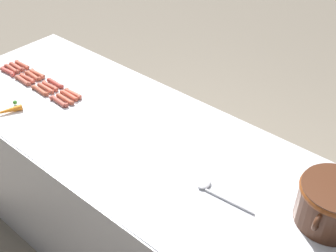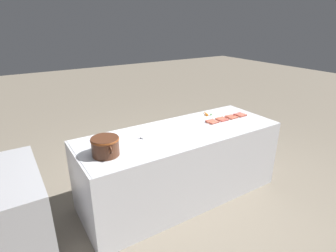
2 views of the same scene
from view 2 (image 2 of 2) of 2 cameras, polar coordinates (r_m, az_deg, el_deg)
ground_plane at (r=3.54m, az=2.53°, el=-14.11°), size 20.00×20.00×0.00m
griddle_counter at (r=3.30m, az=2.65°, el=-8.01°), size 0.87×2.40×0.86m
back_cabinet at (r=2.74m, az=-31.10°, el=-17.67°), size 0.95×0.66×0.93m
hot_dog_0 at (r=3.70m, az=15.50°, el=2.08°), size 0.03×0.14×0.02m
hot_dog_1 at (r=3.59m, az=13.73°, el=1.67°), size 0.03×0.14×0.02m
hot_dog_2 at (r=3.48m, az=11.85°, el=1.17°), size 0.03×0.14×0.02m
hot_dog_3 at (r=3.37m, az=9.83°, el=0.69°), size 0.03×0.14×0.02m
hot_dog_4 at (r=3.72m, az=15.13°, el=2.25°), size 0.03×0.14×0.02m
hot_dog_5 at (r=3.61m, az=13.35°, el=1.81°), size 0.03×0.14×0.02m
hot_dog_6 at (r=3.50m, az=11.39°, el=1.35°), size 0.03×0.14×0.02m
hot_dog_7 at (r=3.39m, az=9.49°, el=0.84°), size 0.03×0.14×0.02m
hot_dog_8 at (r=3.74m, az=14.79°, el=2.39°), size 0.03×0.14×0.02m
hot_dog_9 at (r=3.63m, az=12.96°, el=1.98°), size 0.03×0.14×0.02m
hot_dog_10 at (r=3.52m, az=11.06°, el=1.49°), size 0.03×0.14×0.02m
hot_dog_11 at (r=3.41m, az=9.00°, el=0.98°), size 0.03×0.14×0.02m
hot_dog_12 at (r=3.76m, az=14.32°, el=2.52°), size 0.03×0.14×0.02m
hot_dog_13 at (r=3.65m, az=12.58°, el=2.12°), size 0.03×0.14×0.02m
hot_dog_14 at (r=3.55m, az=10.72°, el=1.67°), size 0.03×0.14×0.02m
hot_dog_15 at (r=3.44m, az=8.69°, el=1.18°), size 0.03×0.14×0.02m
bean_pot at (r=2.60m, az=-13.05°, el=-3.98°), size 0.33×0.27×0.18m
serving_spoon at (r=2.92m, az=-6.19°, el=-2.59°), size 0.07×0.27×0.02m
carrot at (r=3.69m, az=7.94°, el=2.69°), size 0.17×0.09×0.03m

